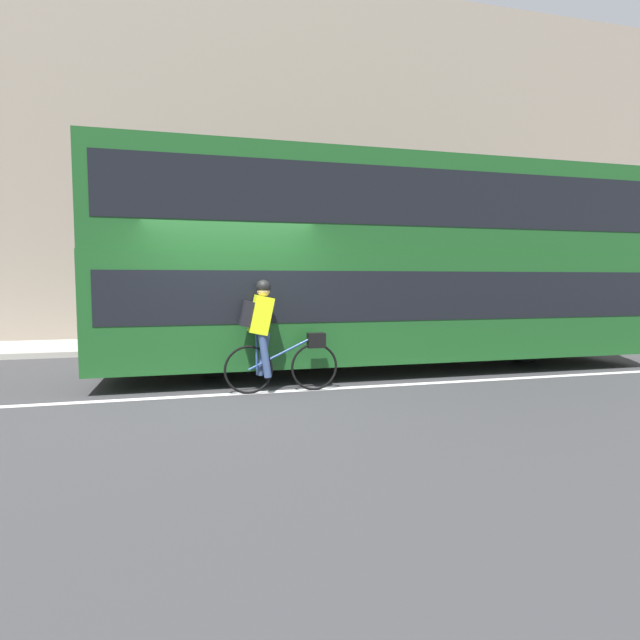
% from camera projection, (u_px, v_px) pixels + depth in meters
% --- Properties ---
extents(ground_plane, '(80.00, 80.00, 0.00)m').
position_uv_depth(ground_plane, '(234.00, 392.00, 7.32)').
color(ground_plane, '#38383A').
extents(road_center_line, '(50.00, 0.14, 0.01)m').
position_uv_depth(road_center_line, '(234.00, 394.00, 7.20)').
color(road_center_line, silver).
rests_on(road_center_line, ground_plane).
extents(sidewalk_curb, '(60.00, 2.51, 0.12)m').
position_uv_depth(sidewalk_curb, '(216.00, 343.00, 12.61)').
color(sidewalk_curb, '#A8A399').
rests_on(sidewalk_curb, ground_plane).
extents(building_facade, '(60.00, 0.30, 9.99)m').
position_uv_depth(building_facade, '(211.00, 157.00, 13.58)').
color(building_facade, gray).
rests_on(building_facade, ground_plane).
extents(bus, '(9.88, 2.46, 3.72)m').
position_uv_depth(bus, '(382.00, 258.00, 9.16)').
color(bus, black).
rests_on(bus, ground_plane).
extents(cyclist_on_bike, '(1.68, 0.32, 1.65)m').
position_uv_depth(cyclist_on_bike, '(270.00, 333.00, 7.22)').
color(cyclist_on_bike, black).
rests_on(cyclist_on_bike, ground_plane).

